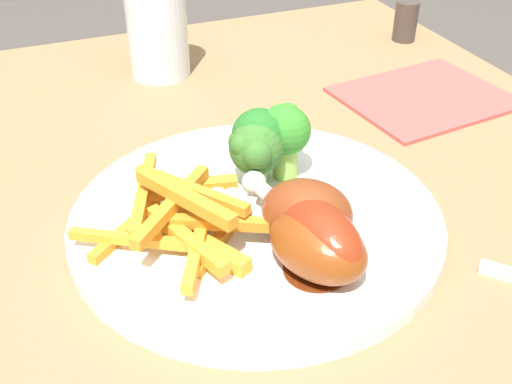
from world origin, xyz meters
TOP-DOWN VIEW (x-y plane):
  - dining_table at (0.00, 0.00)m, footprint 0.93×0.68m
  - dinner_plate at (-0.01, -0.04)m, footprint 0.29×0.29m
  - broccoli_floret_front at (-0.05, -0.02)m, footprint 0.05×0.05m
  - broccoli_floret_middle at (-0.05, 0.00)m, footprint 0.05×0.04m
  - broccoli_floret_back at (-0.04, -0.03)m, footprint 0.05×0.05m
  - carrot_fries_pile at (-0.01, -0.10)m, footprint 0.16×0.14m
  - chicken_drumstick_near at (0.03, -0.03)m, footprint 0.09×0.10m
  - chicken_drumstick_far at (0.06, -0.03)m, footprint 0.14×0.06m
  - chicken_drumstick_extra at (0.06, -0.03)m, footprint 0.13×0.08m
  - water_glass at (-0.32, -0.04)m, footprint 0.07×0.07m
  - napkin at (-0.15, 0.21)m, footprint 0.16×0.18m
  - pepper_shaker at (-0.31, 0.29)m, footprint 0.03×0.03m

SIDE VIEW (x-z plane):
  - dining_table at x=0.00m, z-range 0.23..0.93m
  - napkin at x=-0.15m, z-range 0.70..0.71m
  - dinner_plate at x=-0.01m, z-range 0.70..0.71m
  - pepper_shaker at x=-0.31m, z-range 0.70..0.75m
  - carrot_fries_pile at x=-0.01m, z-range 0.71..0.75m
  - chicken_drumstick_extra at x=0.06m, z-range 0.71..0.76m
  - chicken_drumstick_far at x=0.06m, z-range 0.71..0.76m
  - chicken_drumstick_near at x=0.03m, z-range 0.71..0.76m
  - broccoli_floret_back at x=-0.04m, z-range 0.72..0.78m
  - broccoli_floret_front at x=-0.05m, z-range 0.72..0.79m
  - broccoli_floret_middle at x=-0.05m, z-range 0.72..0.79m
  - water_glass at x=-0.32m, z-range 0.70..0.82m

